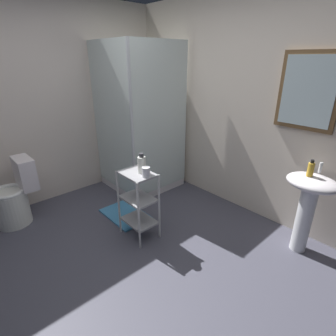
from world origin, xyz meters
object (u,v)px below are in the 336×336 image
toilet (15,198)px  lotion_bottle_white (142,164)px  rinse_cup (146,172)px  shower_stall (140,158)px  pedestal_sink (309,199)px  hand_soap_bottle (311,169)px  storage_cart (138,200)px  bath_mat (125,214)px

toilet → lotion_bottle_white: bearing=38.3°
toilet → rinse_cup: (1.29, 0.91, 0.47)m
rinse_cup → shower_stall: bearing=146.4°
pedestal_sink → hand_soap_bottle: 0.30m
lotion_bottle_white → storage_cart: bearing=-126.3°
shower_stall → pedestal_sink: 2.20m
toilet → lotion_bottle_white: size_ratio=3.72×
hand_soap_bottle → lotion_bottle_white: bearing=-140.8°
storage_cart → hand_soap_bottle: size_ratio=4.74×
lotion_bottle_white → bath_mat: bearing=173.3°
bath_mat → hand_soap_bottle: bearing=29.0°
storage_cart → bath_mat: (-0.43, 0.10, -0.43)m
hand_soap_bottle → lotion_bottle_white: size_ratio=0.76×
pedestal_sink → bath_mat: pedestal_sink is taller
storage_cart → lotion_bottle_white: 0.40m
toilet → hand_soap_bottle: hand_soap_bottle is taller
lotion_bottle_white → bath_mat: size_ratio=0.34×
toilet → bath_mat: toilet is taller
toilet → shower_stall: bearing=81.0°
lotion_bottle_white → rinse_cup: (0.10, -0.03, -0.04)m
shower_stall → lotion_bottle_white: shower_stall is taller
shower_stall → hand_soap_bottle: 2.20m
shower_stall → lotion_bottle_white: bearing=-35.2°
storage_cart → toilet: bearing=-142.2°
pedestal_sink → toilet: size_ratio=1.07×
storage_cart → rinse_cup: size_ratio=7.64×
toilet → hand_soap_bottle: 3.12m
storage_cart → hand_soap_bottle: bearing=39.6°
toilet → pedestal_sink: bearing=38.8°
shower_stall → storage_cart: (0.91, -0.70, -0.03)m
shower_stall → toilet: (-0.25, -1.60, -0.15)m
storage_cart → hand_soap_bottle: (1.23, 1.02, 0.44)m
pedestal_sink → rinse_cup: size_ratio=8.36×
rinse_cup → bath_mat: size_ratio=0.16×
pedestal_sink → hand_soap_bottle: (-0.03, -0.03, 0.30)m
hand_soap_bottle → rinse_cup: 1.50m
pedestal_sink → lotion_bottle_white: lotion_bottle_white is taller
pedestal_sink → hand_soap_bottle: bearing=-139.1°
hand_soap_bottle → pedestal_sink: bearing=40.9°
toilet → hand_soap_bottle: size_ratio=4.87×
toilet → lotion_bottle_white: 1.60m
storage_cart → shower_stall: bearing=142.3°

